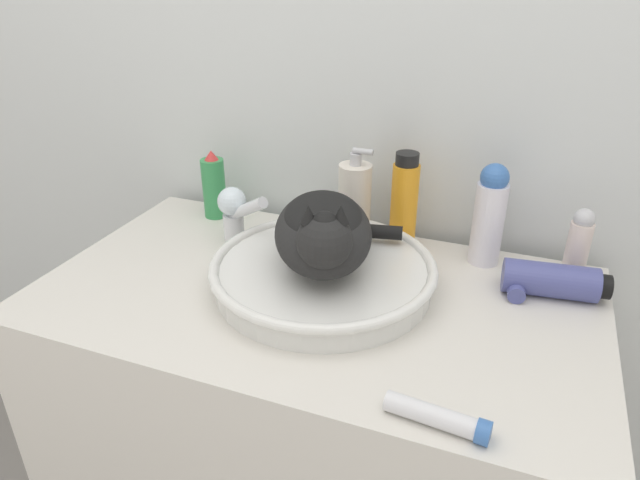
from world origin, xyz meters
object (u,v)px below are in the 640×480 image
object	(u,v)px
lotion_bottle_white	(489,215)
cream_tube	(438,417)
shampoo_bottle_tall	(404,203)
soap_pump_bottle	(355,202)
deodorant_stick	(579,244)
cat	(324,230)
spray_bottle_trigger	(214,187)
faucet	(235,211)
hair_dryer	(548,281)

from	to	relation	value
lotion_bottle_white	cream_tube	distance (m)	0.49
shampoo_bottle_tall	cream_tube	xyz separation A→B (m)	(0.17, -0.48, -0.09)
soap_pump_bottle	deodorant_stick	world-z (taller)	soap_pump_bottle
cat	spray_bottle_trigger	xyz separation A→B (m)	(-0.36, 0.22, -0.05)
soap_pump_bottle	deodorant_stick	xyz separation A→B (m)	(0.45, -0.00, -0.02)
lotion_bottle_white	cream_tube	xyz separation A→B (m)	(-0.00, -0.48, -0.09)
faucet	cream_tube	distance (m)	0.62
faucet	cat	bearing A→B (deg)	-1.62
cat	hair_dryer	size ratio (longest dim) A/B	1.69
faucet	shampoo_bottle_tall	world-z (taller)	shampoo_bottle_tall
cat	faucet	distance (m)	0.27
deodorant_stick	hair_dryer	xyz separation A→B (m)	(-0.05, -0.09, -0.04)
cream_tube	hair_dryer	xyz separation A→B (m)	(0.12, 0.40, 0.02)
faucet	lotion_bottle_white	xyz separation A→B (m)	(0.50, 0.12, 0.03)
cat	lotion_bottle_white	size ratio (longest dim) A/B	1.53
cat	cream_tube	size ratio (longest dim) A/B	2.22
cream_tube	hair_dryer	world-z (taller)	hair_dryer
spray_bottle_trigger	cream_tube	bearing A→B (deg)	-37.92
hair_dryer	shampoo_bottle_tall	bearing A→B (deg)	156.64
deodorant_stick	cream_tube	xyz separation A→B (m)	(-0.17, -0.48, -0.06)
cream_tube	hair_dryer	bearing A→B (deg)	72.48
cat	deodorant_stick	distance (m)	0.49
spray_bottle_trigger	lotion_bottle_white	xyz separation A→B (m)	(0.62, 0.00, 0.03)
soap_pump_bottle	deodorant_stick	bearing A→B (deg)	-0.00
spray_bottle_trigger	cream_tube	world-z (taller)	spray_bottle_trigger
soap_pump_bottle	lotion_bottle_white	size ratio (longest dim) A/B	1.00
faucet	soap_pump_bottle	bearing A→B (deg)	49.43
cat	hair_dryer	bearing A→B (deg)	87.16
faucet	lotion_bottle_white	size ratio (longest dim) A/B	0.65
lotion_bottle_white	spray_bottle_trigger	bearing A→B (deg)	180.00
spray_bottle_trigger	cream_tube	size ratio (longest dim) A/B	1.12
cat	soap_pump_bottle	world-z (taller)	cat
cat	shampoo_bottle_tall	size ratio (longest dim) A/B	1.53
lotion_bottle_white	cream_tube	size ratio (longest dim) A/B	1.45
shampoo_bottle_tall	lotion_bottle_white	xyz separation A→B (m)	(0.17, 0.00, 0.00)
lotion_bottle_white	hair_dryer	size ratio (longest dim) A/B	1.10
soap_pump_bottle	faucet	bearing A→B (deg)	-152.68
soap_pump_bottle	cat	bearing A→B (deg)	-86.60
soap_pump_bottle	lotion_bottle_white	distance (m)	0.28
cat	spray_bottle_trigger	bearing A→B (deg)	-143.61
hair_dryer	soap_pump_bottle	bearing A→B (deg)	160.89
faucet	hair_dryer	bearing A→B (deg)	24.72
spray_bottle_trigger	cream_tube	distance (m)	0.79
spray_bottle_trigger	lotion_bottle_white	world-z (taller)	lotion_bottle_white
deodorant_stick	shampoo_bottle_tall	distance (m)	0.34
deodorant_stick	shampoo_bottle_tall	xyz separation A→B (m)	(-0.34, 0.00, 0.03)
spray_bottle_trigger	shampoo_bottle_tall	xyz separation A→B (m)	(0.45, 0.00, 0.03)
lotion_bottle_white	cat	bearing A→B (deg)	-139.86
hair_dryer	cat	bearing A→B (deg)	-167.64
soap_pump_bottle	spray_bottle_trigger	xyz separation A→B (m)	(-0.35, 0.00, -0.01)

